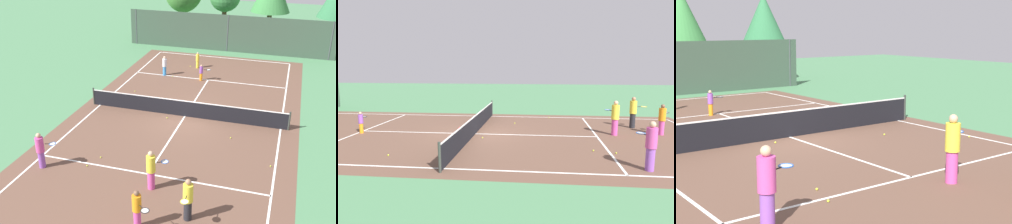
# 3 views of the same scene
# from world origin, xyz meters

# --- Properties ---
(ground_plane) EXTENTS (80.00, 80.00, 0.00)m
(ground_plane) POSITION_xyz_m (0.00, 0.00, 0.00)
(ground_plane) COLOR #4C8456
(court_surface) EXTENTS (13.00, 25.00, 0.01)m
(court_surface) POSITION_xyz_m (0.00, 0.00, 0.00)
(court_surface) COLOR brown
(court_surface) RESTS_ON ground_plane
(tennis_net) EXTENTS (11.90, 0.10, 1.10)m
(tennis_net) POSITION_xyz_m (0.00, 0.00, 0.51)
(tennis_net) COLOR #333833
(tennis_net) RESTS_ON ground_plane
(tree_1) EXTENTS (3.43, 3.43, 6.47)m
(tree_1) POSITION_xyz_m (8.93, 18.37, 4.53)
(tree_1) COLOR brown
(tree_1) RESTS_ON ground_plane
(tree_2) EXTENTS (3.66, 3.66, 6.71)m
(tree_2) POSITION_xyz_m (3.05, 19.43, 4.65)
(tree_2) COLOR brown
(tree_2) RESTS_ON ground_plane
(player_2) EXTENTS (0.96, 0.59, 1.78)m
(player_2) POSITION_xyz_m (-4.90, -7.30, 0.92)
(player_2) COLOR purple
(player_2) RESTS_ON ground_plane
(player_4) EXTENTS (0.94, 0.70, 1.84)m
(player_4) POSITION_xyz_m (0.52, -7.37, 0.95)
(player_4) COLOR #D14799
(player_4) RESTS_ON ground_plane
(player_5) EXTENTS (0.84, 0.44, 1.17)m
(player_5) POSITION_xyz_m (-0.46, 6.20, 0.61)
(player_5) COLOR orange
(player_5) RESTS_ON ground_plane
(ball_crate) EXTENTS (0.41, 0.38, 0.43)m
(ball_crate) POSITION_xyz_m (-0.17, 0.66, 0.18)
(ball_crate) COLOR red
(ball_crate) RESTS_ON ground_plane
(tennis_ball_0) EXTENTS (0.07, 0.07, 0.07)m
(tennis_ball_0) POSITION_xyz_m (5.28, -4.09, 0.03)
(tennis_ball_0) COLOR #CCE533
(tennis_ball_0) RESTS_ON ground_plane
(tennis_ball_2) EXTENTS (0.07, 0.07, 0.07)m
(tennis_ball_2) POSITION_xyz_m (-0.93, -0.57, 0.03)
(tennis_ball_2) COLOR #CCE533
(tennis_ball_2) RESTS_ON ground_plane
(tennis_ball_3) EXTENTS (0.07, 0.07, 0.07)m
(tennis_ball_3) POSITION_xyz_m (3.03, -1.89, 0.03)
(tennis_ball_3) COLOR #CCE533
(tennis_ball_3) RESTS_ON ground_plane
(tennis_ball_4) EXTENTS (0.07, 0.07, 0.07)m
(tennis_ball_4) POSITION_xyz_m (-3.73, 0.62, 0.03)
(tennis_ball_4) COLOR #CCE533
(tennis_ball_4) RESTS_ON ground_plane
(tennis_ball_6) EXTENTS (0.07, 0.07, 0.07)m
(tennis_ball_6) POSITION_xyz_m (-2.95, -6.64, 0.03)
(tennis_ball_6) COLOR #CCE533
(tennis_ball_6) RESTS_ON ground_plane
(tennis_ball_8) EXTENTS (0.07, 0.07, 0.07)m
(tennis_ball_8) POSITION_xyz_m (-2.67, -5.75, 0.03)
(tennis_ball_8) COLOR #CCE533
(tennis_ball_8) RESTS_ON ground_plane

